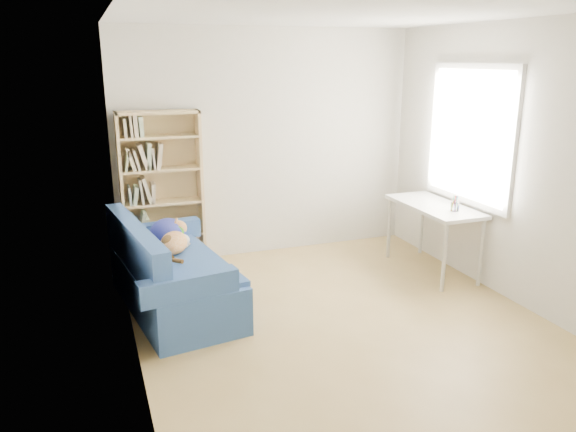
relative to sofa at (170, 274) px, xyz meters
The scene contains 6 objects.
ground 1.61m from the sofa, 29.94° to the right, with size 4.00×4.00×0.00m, color #9E7F47.
room_shell 2.10m from the sofa, 27.18° to the right, with size 3.54×4.04×2.62m.
sofa is the anchor object (origin of this frame).
bookshelf 1.17m from the sofa, 84.24° to the left, with size 0.86×0.27×1.73m.
desk 2.84m from the sofa, ahead, with size 0.54×1.18×0.75m.
pen_cup 2.92m from the sofa, ahead, with size 0.09×0.09×0.17m.
Camera 1 is at (-2.00, -4.16, 2.26)m, focal length 35.00 mm.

